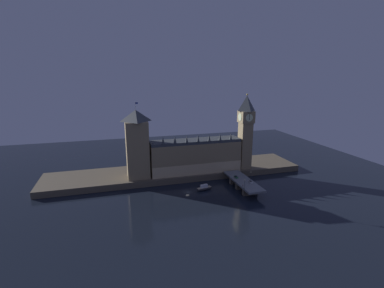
# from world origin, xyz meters

# --- Properties ---
(ground_plane) EXTENTS (400.00, 400.00, 0.00)m
(ground_plane) POSITION_xyz_m (0.00, 0.00, 0.00)
(ground_plane) COLOR black
(embankment) EXTENTS (220.00, 42.00, 5.13)m
(embankment) POSITION_xyz_m (0.00, 39.00, 2.56)
(embankment) COLOR brown
(embankment) RESTS_ON ground_plane
(parliament_hall) EXTENTS (76.29, 17.62, 33.59)m
(parliament_hall) POSITION_xyz_m (14.81, 29.12, 19.09)
(parliament_hall) COLOR #8E7A56
(parliament_hall) RESTS_ON embankment
(clock_tower) EXTENTS (11.94, 12.05, 65.39)m
(clock_tower) POSITION_xyz_m (59.11, 26.35, 39.63)
(clock_tower) COLOR #8E7A56
(clock_tower) RESTS_ON embankment
(victoria_tower) EXTENTS (17.57, 17.57, 60.47)m
(victoria_tower) POSITION_xyz_m (-33.26, 30.11, 32.51)
(victoria_tower) COLOR #8E7A56
(victoria_tower) RESTS_ON embankment
(bridge) EXTENTS (13.48, 46.00, 6.80)m
(bridge) POSITION_xyz_m (43.08, -5.00, 4.72)
(bridge) COLOR slate
(bridge) RESTS_ON ground_plane
(car_northbound_lead) EXTENTS (1.89, 4.72, 1.42)m
(car_northbound_lead) POSITION_xyz_m (40.11, 1.68, 7.46)
(car_northbound_lead) COLOR #235633
(car_northbound_lead) RESTS_ON bridge
(car_southbound_lead) EXTENTS (1.91, 4.39, 1.39)m
(car_southbound_lead) POSITION_xyz_m (46.04, -11.04, 7.45)
(car_southbound_lead) COLOR silver
(car_southbound_lead) RESTS_ON bridge
(pedestrian_near_rail) EXTENTS (0.38, 0.38, 1.69)m
(pedestrian_near_rail) POSITION_xyz_m (37.15, -16.37, 7.69)
(pedestrian_near_rail) COLOR black
(pedestrian_near_rail) RESTS_ON bridge
(street_lamp_near) EXTENTS (1.34, 0.60, 6.93)m
(street_lamp_near) POSITION_xyz_m (36.75, -19.72, 11.13)
(street_lamp_near) COLOR #2D3333
(street_lamp_near) RESTS_ON bridge
(street_lamp_mid) EXTENTS (1.34, 0.60, 6.52)m
(street_lamp_mid) POSITION_xyz_m (49.41, -5.00, 10.88)
(street_lamp_mid) COLOR #2D3333
(street_lamp_mid) RESTS_ON bridge
(boat_upstream) EXTENTS (13.15, 6.14, 4.45)m
(boat_upstream) POSITION_xyz_m (13.20, 0.29, 1.62)
(boat_upstream) COLOR #28282D
(boat_upstream) RESTS_ON ground_plane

